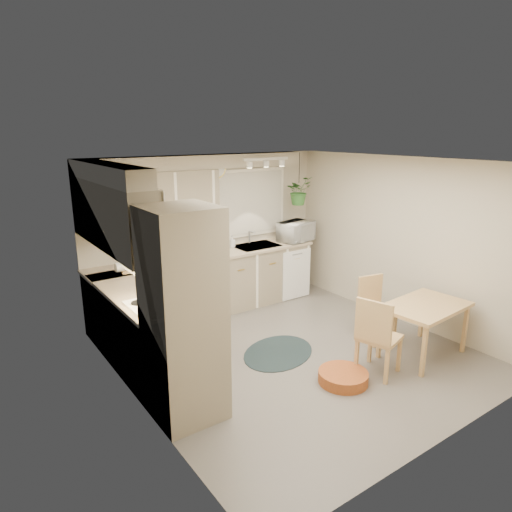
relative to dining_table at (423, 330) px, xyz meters
The scene contains 35 objects.
floor 1.66m from the dining_table, 144.01° to the left, with size 4.20×4.20×0.00m, color #645D58.
ceiling 2.62m from the dining_table, 144.01° to the left, with size 4.20×4.20×0.00m, color white.
wall_back 3.43m from the dining_table, 113.25° to the left, with size 4.00×0.04×2.40m, color #BCB19B.
wall_front 1.94m from the dining_table, 138.83° to the right, with size 4.00×0.04×2.40m, color #BCB19B.
wall_left 3.55m from the dining_table, 163.95° to the left, with size 0.04×4.20×2.40m, color #BCB19B.
wall_right 1.46m from the dining_table, 54.17° to the left, with size 0.04×4.20×2.40m, color #BCB19B.
base_cab_left 3.52m from the dining_table, 148.75° to the left, with size 0.60×1.85×0.90m, color gray.
base_cab_back 3.14m from the dining_table, 118.78° to the left, with size 3.60×0.60×0.90m, color gray.
counter_left 3.56m from the dining_table, 148.66° to the left, with size 0.64×1.89×0.04m, color #C0AD8C.
counter_back 3.19m from the dining_table, 118.86° to the left, with size 3.64×0.64×0.04m, color #C0AD8C.
oven_stack 3.12m from the dining_table, 169.05° to the left, with size 0.65×0.65×2.10m, color gray.
wall_oven_face 2.82m from the dining_table, 167.77° to the left, with size 0.02×0.56×0.58m, color white.
upper_cab_left 3.98m from the dining_table, 148.10° to the left, with size 0.35×2.00×0.75m, color gray.
upper_cab_back 3.98m from the dining_table, 128.78° to the left, with size 2.00×0.35×0.75m, color gray.
soffit_left 4.20m from the dining_table, 148.30° to the left, with size 0.30×2.00×0.20m, color #BCB19B.
soffit_back 3.82m from the dining_table, 117.51° to the left, with size 3.60×0.30×0.20m, color #BCB19B.
cooktop 3.30m from the dining_table, 157.28° to the left, with size 0.52×0.58×0.02m, color white.
range_hood 3.43m from the dining_table, 157.41° to the left, with size 0.40×0.60×0.14m, color white.
window_blinds 3.33m from the dining_table, 101.44° to the left, with size 1.40×0.02×1.00m, color silver.
window_frame 3.34m from the dining_table, 101.41° to the left, with size 1.50×0.02×1.10m, color white.
sink 2.88m from the dining_table, 102.53° to the left, with size 0.70×0.48×0.10m, color #9CA0A4.
dishwasher_front 2.44m from the dining_table, 90.28° to the left, with size 0.58×0.01×0.83m, color white.
track_light_bar 3.26m from the dining_table, 103.74° to the left, with size 0.80×0.04×0.04m, color white.
wall_clock 3.73m from the dining_table, 111.03° to the left, with size 0.30×0.30×0.03m, color #EBCE53.
dining_table is the anchor object (origin of this frame).
chair_left 0.81m from the dining_table, behind, with size 0.45×0.45×0.95m, color tan.
chair_back 0.63m from the dining_table, 103.13° to the left, with size 0.41×0.41×0.87m, color tan.
braided_rug 1.84m from the dining_table, 143.73° to the left, with size 1.07×0.80×0.01m, color black.
pet_bed 1.32m from the dining_table, behind, with size 0.56×0.56×0.13m, color #AB4B22.
microwave 2.77m from the dining_table, 87.25° to the left, with size 0.59×0.33×0.40m, color white.
soap_bottle 3.14m from the dining_table, 108.88° to the left, with size 0.09×0.19×0.09m, color white.
hanging_plant 3.00m from the dining_table, 86.34° to the left, with size 0.42×0.46×0.36m, color #306629.
coffee_maker 3.62m from the dining_table, 128.95° to the left, with size 0.17×0.20×0.30m, color black.
toaster 3.36m from the dining_table, 122.45° to the left, with size 0.26×0.15×0.16m, color #9CA0A4.
knife_block 3.28m from the dining_table, 118.84° to the left, with size 0.10×0.10×0.22m, color tan.
Camera 1 is at (-3.41, -4.04, 2.75)m, focal length 32.00 mm.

